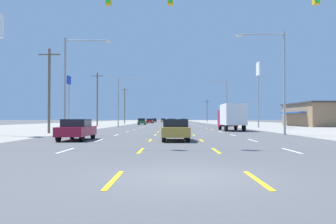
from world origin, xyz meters
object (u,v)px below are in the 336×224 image
Objects in this scene: sedan_inner_right_farther at (183,121)px; sedan_far_left_farthest at (150,121)px; streetlight_left_row_0 at (70,78)px; streetlight_right_row_0 at (279,74)px; hatchback_far_left_far at (142,121)px; pole_sign_right_row_1 at (258,79)px; pole_sign_left_row_1 at (69,90)px; sedan_center_turn_midfar at (171,122)px; sedan_far_left_near at (77,129)px; streetlight_left_row_1 at (120,98)px; sedan_center_turn_nearest at (175,130)px; sedan_far_left_distant_a at (151,121)px; streetlight_right_row_1 at (224,99)px; box_truck_far_right_mid at (232,116)px; hatchback_far_left_distant_b at (154,120)px; hatchback_inner_left_distant_c at (163,120)px.

sedan_inner_right_farther and sedan_far_left_farthest have the same top height.
streetlight_right_row_0 reaches higher than streetlight_left_row_0.
hatchback_far_left_far is 33.92m from pole_sign_right_row_1.
hatchback_far_left_far is 28.71m from pole_sign_left_row_1.
streetlight_right_row_0 is (9.84, -41.37, 4.83)m from sedan_center_turn_midfar.
sedan_center_turn_midfar is at bearing 77.07° from streetlight_left_row_0.
pole_sign_right_row_1 is at bearing -66.96° from sedan_far_left_farthest.
sedan_far_left_near is at bearing -97.75° from sedan_center_turn_midfar.
pole_sign_left_row_1 is 0.88× the size of streetlight_right_row_0.
streetlight_left_row_1 is at bearing 121.01° from streetlight_right_row_0.
sedan_center_turn_nearest and sedan_far_left_distant_a have the same top height.
hatchback_far_left_far is (-7.19, 58.56, 0.03)m from sedan_center_turn_nearest.
streetlight_right_row_1 is at bearing -46.72° from hatchback_far_left_far.
box_truck_far_right_mid is at bearing 31.71° from streetlight_left_row_0.
sedan_far_left_farthest is at bearing 86.08° from streetlight_left_row_1.
sedan_inner_right_farther is 0.42× the size of pole_sign_right_row_1.
pole_sign_left_row_1 is 0.97× the size of streetlight_right_row_1.
streetlight_left_row_1 is (-9.71, 40.63, 4.62)m from sedan_center_turn_nearest.
sedan_far_left_near is 33.54m from pole_sign_left_row_1.
sedan_center_turn_nearest and sedan_center_turn_midfar have the same top height.
sedan_inner_right_farther is at bearing 82.67° from sedan_far_left_near.
sedan_center_turn_midfar and sedan_far_left_farthest have the same top height.
streetlight_right_row_0 is at bearing -76.62° from sedan_center_turn_midfar.
pole_sign_right_row_1 is (31.03, 1.20, 1.96)m from pole_sign_left_row_1.
sedan_far_left_distant_a is 0.54× the size of pole_sign_left_row_1.
sedan_far_left_distant_a is 88.55m from streetlight_right_row_0.
sedan_center_turn_nearest is at bearing -4.03° from sedan_far_left_near.
hatchback_far_left_far is 0.45× the size of streetlight_right_row_1.
hatchback_far_left_far is at bearing -90.27° from sedan_far_left_distant_a.
hatchback_far_left_distant_b is at bearing 102.63° from streetlight_right_row_1.
sedan_far_left_farthest is (0.36, 24.09, -0.03)m from hatchback_far_left_far.
hatchback_far_left_far is at bearing 109.80° from box_truck_far_right_mid.
sedan_far_left_farthest is (-6.83, 82.65, 0.00)m from sedan_center_turn_nearest.
sedan_center_turn_nearest is 114.42m from hatchback_far_left_distant_b.
streetlight_left_row_0 is at bearing -102.93° from sedan_center_turn_midfar.
streetlight_right_row_0 is 1.03× the size of streetlight_left_row_1.
sedan_far_left_near and sedan_inner_right_farther have the same top height.
streetlight_left_row_0 is (-23.82, -24.91, -2.77)m from pole_sign_right_row_1.
sedan_far_left_near is at bearing -122.69° from pole_sign_right_row_1.
streetlight_right_row_1 is (9.69, 40.63, 4.34)m from sedan_center_turn_nearest.
sedan_far_left_near is at bearing -154.61° from streetlight_right_row_0.
box_truck_far_right_mid reaches higher than sedan_far_left_distant_a.
sedan_center_turn_nearest is 49.70m from sedan_center_turn_midfar.
streetlight_right_row_1 is at bearing -68.53° from sedan_far_left_farthest.
streetlight_left_row_0 reaches higher than hatchback_inner_left_distant_c.
box_truck_far_right_mid is at bearing -96.61° from streetlight_right_row_1.
streetlight_right_row_1 reaches higher than sedan_center_turn_midfar.
streetlight_left_row_1 is at bearing -107.95° from sedan_inner_right_farther.
sedan_far_left_near is 1.15× the size of hatchback_far_left_far.
pole_sign_left_row_1 is (-10.05, -82.18, 5.31)m from hatchback_far_left_distant_b.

